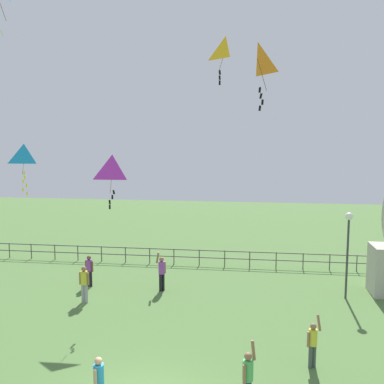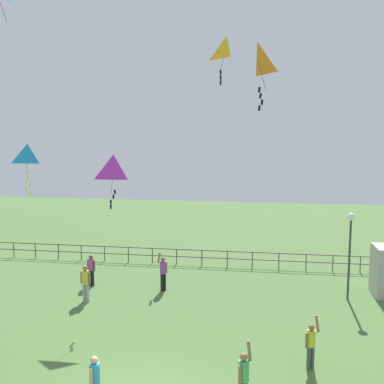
# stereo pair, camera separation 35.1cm
# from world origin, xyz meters

# --- Properties ---
(lamppost) EXTENTS (0.36, 0.36, 4.12)m
(lamppost) POSITION_xyz_m (7.57, 9.56, 3.02)
(lamppost) COLOR #38383D
(lamppost) RESTS_ON ground_plane
(person_0) EXTENTS (0.29, 0.47, 1.58)m
(person_0) POSITION_xyz_m (-1.04, -0.30, 0.91)
(person_0) COLOR navy
(person_0) RESTS_ON ground_plane
(person_1) EXTENTS (0.47, 0.30, 1.61)m
(person_1) POSITION_xyz_m (-5.03, 9.54, 0.93)
(person_1) COLOR black
(person_1) RESTS_ON ground_plane
(person_3) EXTENTS (0.51, 0.32, 1.72)m
(person_3) POSITION_xyz_m (-4.46, 7.40, 0.99)
(person_3) COLOR #99999E
(person_3) RESTS_ON ground_plane
(person_4) EXTENTS (0.48, 0.32, 1.79)m
(person_4) POSITION_xyz_m (5.15, 2.89, 0.90)
(person_4) COLOR #3F4C47
(person_4) RESTS_ON ground_plane
(person_5) EXTENTS (0.39, 0.46, 1.93)m
(person_5) POSITION_xyz_m (3.05, 0.38, 0.97)
(person_5) COLOR navy
(person_5) RESTS_ON ground_plane
(person_6) EXTENTS (0.46, 0.46, 2.01)m
(person_6) POSITION_xyz_m (-1.25, 9.42, 1.01)
(person_6) COLOR black
(person_6) RESTS_ON ground_plane
(kite_1) EXTENTS (0.92, 1.08, 2.42)m
(kite_1) POSITION_xyz_m (3.21, 5.29, 10.32)
(kite_1) COLOR orange
(kite_2) EXTENTS (1.11, 0.70, 2.39)m
(kite_2) POSITION_xyz_m (-3.11, 7.75, 6.15)
(kite_2) COLOR #B22DB2
(kite_3) EXTENTS (1.16, 0.48, 2.74)m
(kite_3) POSITION_xyz_m (-8.95, 10.83, 6.58)
(kite_3) COLOR #198CD1
(kite_4) EXTENTS (1.01, 0.94, 2.08)m
(kite_4) POSITION_xyz_m (1.84, 8.60, 11.34)
(kite_4) COLOR yellow
(waterfront_railing) EXTENTS (36.05, 0.06, 0.95)m
(waterfront_railing) POSITION_xyz_m (-0.44, 14.00, 0.63)
(waterfront_railing) COLOR #4C4742
(waterfront_railing) RESTS_ON ground_plane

